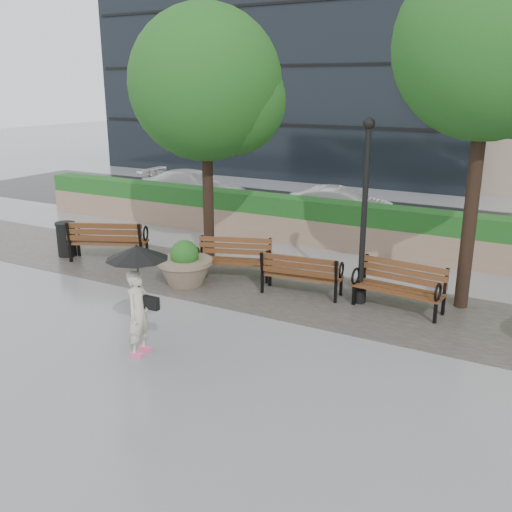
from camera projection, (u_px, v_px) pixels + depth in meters
The scene contains 16 objects.
ground at pixel (249, 349), 10.20m from camera, with size 100.00×100.00×0.00m, color gray.
cobble_strip at pixel (315, 296), 12.71m from camera, with size 28.00×3.20×0.01m, color #383330.
hedge_wall at pixel (373, 230), 15.87m from camera, with size 24.00×0.80×1.35m.
asphalt_street at pixel (408, 223), 19.42m from camera, with size 40.00×7.00×0.00m, color black.
bench_0 at pixel (109, 249), 15.27m from camera, with size 2.16×1.55×1.09m.
bench_1 at pixel (234, 267), 13.86m from camera, with size 1.92×1.27×0.96m.
bench_2 at pixel (301, 282), 12.77m from camera, with size 1.86×0.93×0.96m.
bench_3 at pixel (398, 297), 11.88m from camera, with size 1.91×0.91×0.99m.
planter_left at pixel (185, 268), 13.36m from camera, with size 1.29×1.29×1.08m.
trash_bin at pixel (66, 240), 15.61m from camera, with size 0.54×0.54×0.90m, color black.
lamppost at pixel (363, 225), 11.88m from camera, with size 0.28×0.28×3.92m.
tree_0 at pixel (212, 88), 14.11m from camera, with size 3.84×3.81×6.47m.
tree_1 at pixel (498, 52), 10.66m from camera, with size 3.65×3.59×7.06m.
car_left at pixel (195, 188), 22.38m from camera, with size 1.85×4.54×1.32m, color silver.
car_right at pixel (339, 206), 19.24m from camera, with size 1.29×3.71×1.22m, color silver.
pedestrian at pixel (138, 290), 9.70m from camera, with size 1.06×1.06×1.95m.
Camera 1 is at (4.60, -8.07, 4.53)m, focal length 40.00 mm.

